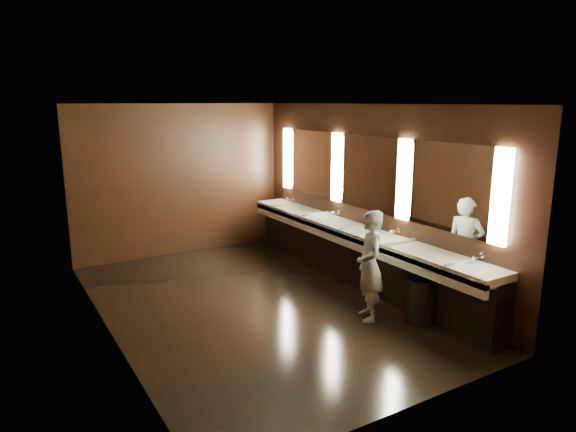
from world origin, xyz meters
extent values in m
plane|color=black|center=(0.00, 0.00, 0.00)|extent=(6.00, 6.00, 0.00)
cube|color=#2D2D2B|center=(0.00, 0.00, 2.80)|extent=(4.00, 6.00, 0.02)
cube|color=black|center=(0.00, 3.00, 1.40)|extent=(4.00, 0.02, 2.80)
cube|color=black|center=(0.00, -3.00, 1.40)|extent=(4.00, 0.02, 2.80)
cube|color=black|center=(-2.00, 0.00, 1.40)|extent=(0.02, 6.00, 2.80)
cube|color=black|center=(2.00, 0.00, 1.40)|extent=(0.02, 6.00, 2.80)
cube|color=black|center=(1.82, 0.00, 0.40)|extent=(0.36, 5.40, 0.81)
cube|color=white|center=(1.73, 0.00, 0.85)|extent=(0.55, 5.40, 0.12)
cube|color=white|center=(1.48, 0.00, 0.77)|extent=(0.06, 5.40, 0.18)
cylinder|color=silver|center=(1.91, -2.20, 0.99)|extent=(0.18, 0.04, 0.04)
cylinder|color=silver|center=(1.91, -0.73, 0.99)|extent=(0.18, 0.04, 0.04)
cylinder|color=silver|center=(1.91, 0.73, 0.99)|extent=(0.18, 0.04, 0.04)
cylinder|color=silver|center=(1.91, 2.20, 0.99)|extent=(0.18, 0.04, 0.04)
cube|color=#FFF9CC|center=(1.97, -2.40, 1.75)|extent=(0.06, 0.22, 1.15)
cube|color=white|center=(1.99, -1.60, 1.75)|extent=(0.03, 1.32, 1.15)
cube|color=#FFF9CC|center=(1.97, -0.80, 1.75)|extent=(0.06, 0.23, 1.15)
cube|color=white|center=(1.99, 0.00, 1.75)|extent=(0.03, 1.32, 1.15)
cube|color=#FFF9CC|center=(1.97, 0.80, 1.75)|extent=(0.06, 0.23, 1.15)
cube|color=white|center=(1.99, 1.60, 1.75)|extent=(0.03, 1.32, 1.15)
cube|color=#FFF9CC|center=(1.97, 2.40, 1.75)|extent=(0.06, 0.22, 1.15)
imported|color=#81A7C1|center=(1.06, -1.20, 0.74)|extent=(0.55, 0.64, 1.47)
cylinder|color=black|center=(1.58, -1.63, 0.30)|extent=(0.51, 0.51, 0.60)
camera|label=1|loc=(-3.17, -6.13, 2.84)|focal=32.00mm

